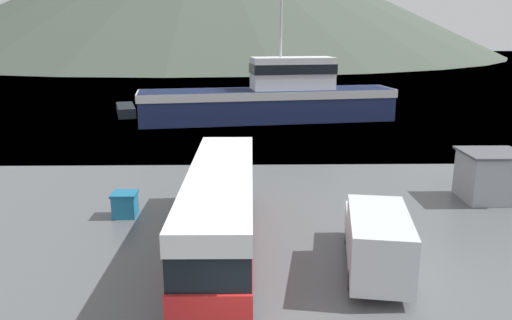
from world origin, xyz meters
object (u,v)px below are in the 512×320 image
object	(u,v)px
tour_bus	(221,205)
dock_kiosk	(490,176)
fishing_boat	(272,97)
small_boat	(126,110)
delivery_van	(377,238)
storage_bin	(125,204)

from	to	relation	value
tour_bus	dock_kiosk	world-z (taller)	tour_bus
fishing_boat	dock_kiosk	bearing A→B (deg)	-165.45
tour_bus	small_boat	bearing A→B (deg)	109.85
delivery_van	storage_bin	distance (m)	11.86
tour_bus	dock_kiosk	size ratio (longest dim) A/B	4.15
delivery_van	fishing_boat	distance (m)	31.22
tour_bus	delivery_van	world-z (taller)	tour_bus
tour_bus	fishing_boat	size ratio (longest dim) A/B	0.51
storage_bin	dock_kiosk	world-z (taller)	dock_kiosk
storage_bin	dock_kiosk	distance (m)	18.39
delivery_van	dock_kiosk	bearing A→B (deg)	54.00
fishing_boat	storage_bin	xyz separation A→B (m)	(-8.16, -25.48, -1.70)
storage_bin	delivery_van	bearing A→B (deg)	-28.43
tour_bus	delivery_van	size ratio (longest dim) A/B	1.96
delivery_van	small_boat	bearing A→B (deg)	125.60
delivery_van	tour_bus	bearing A→B (deg)	170.04
fishing_boat	small_boat	world-z (taller)	fishing_boat
storage_bin	small_boat	distance (m)	30.04
delivery_van	small_boat	distance (m)	38.92
delivery_van	storage_bin	size ratio (longest dim) A/B	5.47
delivery_van	small_boat	world-z (taller)	delivery_van
tour_bus	dock_kiosk	distance (m)	14.73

